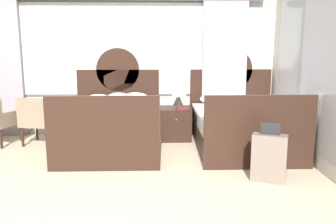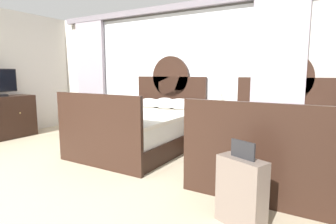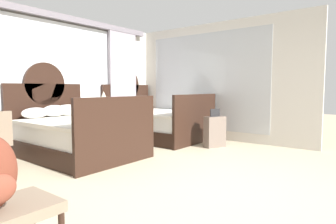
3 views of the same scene
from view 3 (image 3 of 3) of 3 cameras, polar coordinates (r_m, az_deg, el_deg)
name	(u,v)px [view 3 (image 3 of 3)]	position (r m, az deg, el deg)	size (l,w,h in m)	color
ground_plane	(210,191)	(3.51, 8.32, -15.21)	(24.00, 24.00, 0.00)	#BCAD8E
wall_back_window	(37,76)	(6.16, -24.37, 6.51)	(6.24, 0.22, 2.70)	beige
wall_right_mirror	(217,81)	(6.85, 9.59, 5.97)	(0.08, 4.43, 2.70)	beige
bed_near_window	(76,134)	(5.35, -17.72, -4.23)	(1.57, 2.14, 1.69)	black
bed_near_mirror	(156,123)	(6.80, -2.32, -2.19)	(1.57, 2.14, 1.69)	black
nightstand_between_beds	(103,129)	(6.49, -12.78, -3.30)	(0.57, 0.59, 0.60)	black
table_lamp_on_nightstand	(104,99)	(6.50, -12.59, 2.59)	(0.27, 0.27, 0.53)	brown
book_on_nightstand	(110,115)	(6.44, -11.41, -0.53)	(0.18, 0.26, 0.03)	maroon
suitcase_on_floor	(215,132)	(5.94, 9.23, -3.83)	(0.47, 0.34, 0.78)	#75665B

